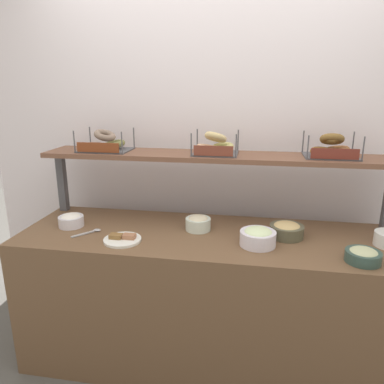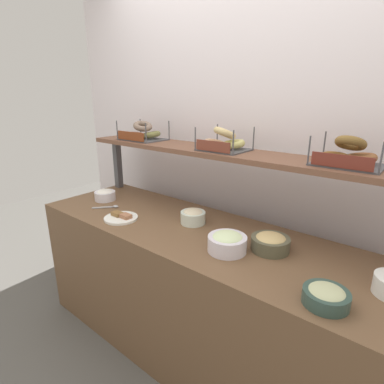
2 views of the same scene
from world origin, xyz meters
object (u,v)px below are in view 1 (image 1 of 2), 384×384
(bowl_cream_cheese, at_px, (71,220))
(bowl_potato_salad, at_px, (198,223))
(bagel_basket_cinnamon_raisin, at_px, (331,149))
(bowl_scallion_spread, at_px, (258,237))
(bagel_basket_plain, at_px, (215,146))
(bowl_tuna_salad, at_px, (363,255))
(serving_spoon_near_plate, at_px, (91,232))
(bowl_hummus, at_px, (287,230))
(serving_plate_white, at_px, (122,239))
(bagel_basket_poppy, at_px, (105,144))

(bowl_cream_cheese, distance_m, bowl_potato_salad, 0.79)
(bowl_cream_cheese, bearing_deg, bagel_basket_cinnamon_raisin, 10.94)
(bowl_scallion_spread, distance_m, bagel_basket_plain, 0.63)
(bowl_scallion_spread, distance_m, bowl_cream_cheese, 1.14)
(bowl_tuna_salad, height_order, bowl_potato_salad, bowl_potato_salad)
(bowl_potato_salad, distance_m, serving_spoon_near_plate, 0.64)
(bowl_tuna_salad, xyz_separation_m, bagel_basket_plain, (-0.79, 0.48, 0.44))
(bowl_hummus, bearing_deg, bowl_potato_salad, 177.77)
(serving_plate_white, xyz_separation_m, bagel_basket_plain, (0.47, 0.44, 0.47))
(bowl_cream_cheese, xyz_separation_m, bowl_hummus, (1.30, 0.06, 0.00))
(bagel_basket_poppy, xyz_separation_m, bagel_basket_plain, (0.72, 0.00, 0.00))
(serving_plate_white, distance_m, bagel_basket_poppy, 0.69)
(bowl_hummus, relative_size, bowl_potato_salad, 1.28)
(bowl_scallion_spread, relative_size, serving_spoon_near_plate, 1.38)
(serving_spoon_near_plate, xyz_separation_m, bagel_basket_cinnamon_raisin, (1.38, 0.38, 0.47))
(bowl_hummus, xyz_separation_m, bowl_potato_salad, (-0.52, 0.02, 0.00))
(bowl_cream_cheese, bearing_deg, bowl_tuna_salad, -6.98)
(bowl_scallion_spread, bearing_deg, bowl_hummus, 41.74)
(bagel_basket_poppy, relative_size, bagel_basket_cinnamon_raisin, 1.05)
(bagel_basket_cinnamon_raisin, bearing_deg, bowl_cream_cheese, -169.06)
(bowl_hummus, relative_size, serving_plate_white, 0.92)
(bowl_scallion_spread, relative_size, bowl_cream_cheese, 1.29)
(bowl_scallion_spread, relative_size, bowl_hummus, 1.01)
(bowl_tuna_salad, height_order, bagel_basket_cinnamon_raisin, bagel_basket_cinnamon_raisin)
(serving_plate_white, bearing_deg, bowl_cream_cheese, 157.47)
(bowl_cream_cheese, bearing_deg, bowl_scallion_spread, -4.46)
(bowl_hummus, relative_size, bagel_basket_plain, 0.67)
(bowl_scallion_spread, distance_m, bagel_basket_poppy, 1.15)
(serving_spoon_near_plate, relative_size, bagel_basket_plain, 0.49)
(bagel_basket_plain, bearing_deg, bowl_scallion_spread, -52.67)
(bowl_hummus, distance_m, bagel_basket_plain, 0.66)
(bowl_potato_salad, relative_size, serving_spoon_near_plate, 1.07)
(serving_spoon_near_plate, relative_size, bagel_basket_cinnamon_raisin, 0.46)
(bowl_tuna_salad, height_order, bowl_hummus, bowl_hummus)
(bowl_scallion_spread, bearing_deg, bagel_basket_plain, 127.33)
(serving_plate_white, xyz_separation_m, bagel_basket_poppy, (-0.26, 0.44, 0.46))
(bagel_basket_cinnamon_raisin, bearing_deg, bagel_basket_poppy, -179.24)
(bowl_cream_cheese, xyz_separation_m, bagel_basket_plain, (0.86, 0.28, 0.44))
(bowl_potato_salad, bearing_deg, bowl_tuna_salad, -17.82)
(bowl_potato_salad, distance_m, bagel_basket_plain, 0.49)
(bowl_tuna_salad, xyz_separation_m, bagel_basket_poppy, (-1.52, 0.48, 0.44))
(bowl_scallion_spread, height_order, bagel_basket_plain, bagel_basket_plain)
(serving_plate_white, relative_size, bagel_basket_plain, 0.73)
(bowl_tuna_salad, bearing_deg, serving_plate_white, 178.20)
(bagel_basket_plain, height_order, bagel_basket_cinnamon_raisin, bagel_basket_cinnamon_raisin)
(bowl_cream_cheese, bearing_deg, serving_plate_white, -22.53)
(bagel_basket_poppy, bearing_deg, bagel_basket_plain, 0.13)
(bowl_hummus, distance_m, serving_plate_white, 0.94)
(bowl_scallion_spread, distance_m, bowl_tuna_salad, 0.52)
(bowl_scallion_spread, bearing_deg, bowl_cream_cheese, 175.54)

